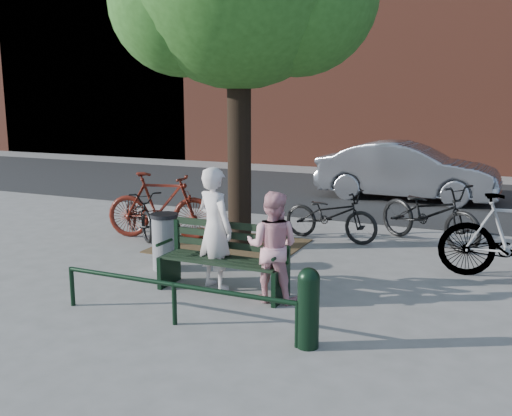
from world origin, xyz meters
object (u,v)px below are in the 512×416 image
at_px(bicycle_c, 331,215).
at_px(parked_car, 407,171).
at_px(person_left, 215,228).
at_px(bollard, 308,305).
at_px(person_right, 272,247).
at_px(park_bench, 225,257).
at_px(litter_bin, 165,241).

distance_m(bicycle_c, parked_car, 4.89).
relative_size(person_left, bollard, 1.93).
relative_size(person_right, parked_car, 0.32).
height_order(park_bench, parked_car, parked_car).
bearing_deg(person_right, person_left, -15.86).
height_order(litter_bin, bicycle_c, bicycle_c).
bearing_deg(parked_car, bicycle_c, 175.19).
bearing_deg(bollard, person_right, 127.35).
bearing_deg(litter_bin, parked_car, 73.03).
bearing_deg(person_left, bollard, 166.37).
relative_size(person_left, parked_car, 0.37).
relative_size(bollard, litter_bin, 1.01).
height_order(person_left, parked_car, person_left).
relative_size(person_left, bicycle_c, 0.93).
distance_m(park_bench, person_right, 0.76).
bearing_deg(bollard, bicycle_c, 103.86).
distance_m(bollard, litter_bin, 3.38).
xyz_separation_m(person_right, litter_bin, (-2.01, 0.59, -0.28)).
bearing_deg(person_right, bollard, 120.48).
height_order(bollard, litter_bin, bollard).
height_order(bollard, bicycle_c, bicycle_c).
distance_m(person_right, parked_car, 8.20).
bearing_deg(bicycle_c, bollard, -158.74).
xyz_separation_m(person_left, bicycle_c, (0.67, 3.20, -0.36)).
distance_m(litter_bin, bicycle_c, 3.28).
distance_m(person_right, bollard, 1.48).
xyz_separation_m(person_right, parked_car, (0.31, 8.20, 0.02)).
distance_m(person_left, litter_bin, 1.26).
distance_m(park_bench, litter_bin, 1.39).
height_order(person_left, bicycle_c, person_left).
bearing_deg(person_left, litter_bin, 0.28).
height_order(park_bench, bollard, park_bench).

